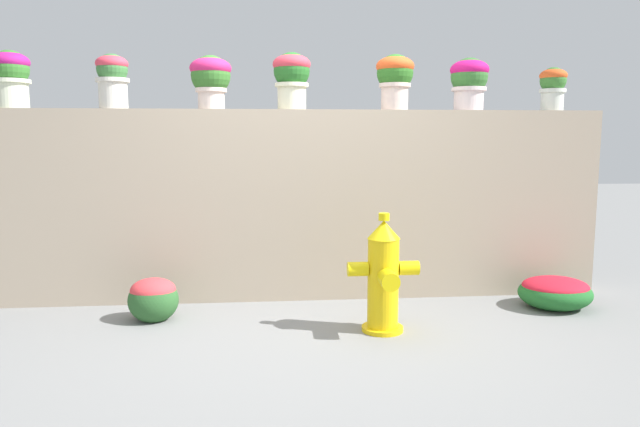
{
  "coord_description": "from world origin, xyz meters",
  "views": [
    {
      "loc": [
        -0.26,
        -3.71,
        1.32
      ],
      "look_at": [
        0.16,
        0.8,
        0.72
      ],
      "focal_mm": 32.4,
      "sensor_mm": 36.0,
      "label": 1
    }
  ],
  "objects": [
    {
      "name": "potted_plant_5",
      "position": [
        1.41,
        1.0,
        1.79
      ],
      "size": [
        0.32,
        0.32,
        0.43
      ],
      "color": "silver",
      "rests_on": "stone_wall"
    },
    {
      "name": "flower_bush_left",
      "position": [
        1.97,
        0.48,
        0.13
      ],
      "size": [
        0.57,
        0.51,
        0.25
      ],
      "color": "#216428",
      "rests_on": "ground"
    },
    {
      "name": "potted_plant_0",
      "position": [
        -2.2,
        0.99,
        1.8
      ],
      "size": [
        0.29,
        0.29,
        0.44
      ],
      "color": "beige",
      "rests_on": "stone_wall"
    },
    {
      "name": "fire_hydrant",
      "position": [
        0.52,
        0.06,
        0.37
      ],
      "size": [
        0.49,
        0.4,
        0.82
      ],
      "color": "yellow",
      "rests_on": "ground"
    },
    {
      "name": "potted_plant_4",
      "position": [
        0.78,
        0.98,
        1.81
      ],
      "size": [
        0.31,
        0.31,
        0.45
      ],
      "color": "beige",
      "rests_on": "stone_wall"
    },
    {
      "name": "flower_bush_right",
      "position": [
        -1.09,
        0.45,
        0.17
      ],
      "size": [
        0.36,
        0.32,
        0.33
      ],
      "color": "#2B5B2A",
      "rests_on": "ground"
    },
    {
      "name": "potted_plant_1",
      "position": [
        -1.44,
        0.98,
        1.79
      ],
      "size": [
        0.25,
        0.25,
        0.42
      ],
      "color": "silver",
      "rests_on": "stone_wall"
    },
    {
      "name": "stone_wall",
      "position": [
        0.0,
        1.0,
        0.77
      ],
      "size": [
        4.97,
        0.3,
        1.54
      ],
      "primitive_type": "cube",
      "color": "tan",
      "rests_on": "ground"
    },
    {
      "name": "potted_plant_2",
      "position": [
        -0.69,
        0.97,
        1.79
      ],
      "size": [
        0.32,
        0.32,
        0.42
      ],
      "color": "beige",
      "rests_on": "stone_wall"
    },
    {
      "name": "ground_plane",
      "position": [
        0.0,
        0.0,
        0.0
      ],
      "size": [
        24.0,
        24.0,
        0.0
      ],
      "primitive_type": "plane",
      "color": "gray"
    },
    {
      "name": "potted_plant_3",
      "position": [
        -0.05,
        1.02,
        1.81
      ],
      "size": [
        0.3,
        0.3,
        0.46
      ],
      "color": "beige",
      "rests_on": "stone_wall"
    },
    {
      "name": "potted_plant_6",
      "position": [
        2.13,
        1.02,
        1.75
      ],
      "size": [
        0.22,
        0.22,
        0.36
      ],
      "color": "silver",
      "rests_on": "stone_wall"
    }
  ]
}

